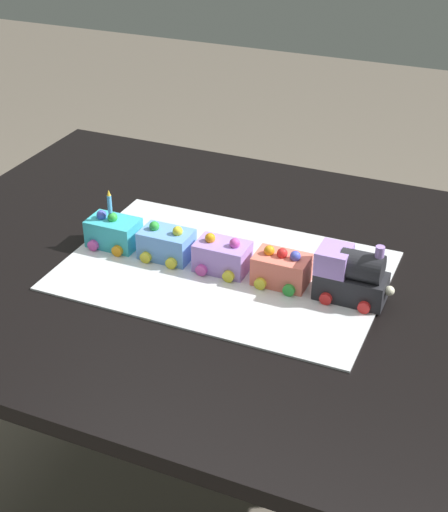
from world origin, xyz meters
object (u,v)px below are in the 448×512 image
(cake_locomotive, at_px, (351,275))
(birthday_candle, at_px, (109,202))
(dining_table, at_px, (245,315))
(cake_car_caboose_sky_blue, at_px, (167,244))
(cake_car_flatbed_coral, at_px, (281,269))
(cake_car_tanker_lavender, at_px, (222,256))
(cake_car_gondola_turquoise, at_px, (114,232))

(cake_locomotive, bearing_deg, birthday_candle, -0.00)
(dining_table, relative_size, cake_car_caboose_sky_blue, 14.00)
(cake_car_flatbed_coral, bearing_deg, cake_car_caboose_sky_blue, -0.00)
(cake_car_tanker_lavender, height_order, birthday_candle, birthday_candle)
(cake_car_tanker_lavender, distance_m, cake_car_gondola_turquoise, 0.24)
(dining_table, height_order, cake_car_tanker_lavender, cake_car_tanker_lavender)
(cake_car_flatbed_coral, relative_size, cake_car_caboose_sky_blue, 1.00)
(cake_car_caboose_sky_blue, relative_size, cake_car_gondola_turquoise, 1.00)
(cake_car_tanker_lavender, bearing_deg, cake_car_flatbed_coral, 180.00)
(cake_car_tanker_lavender, relative_size, birthday_candle, 2.04)
(cake_car_tanker_lavender, xyz_separation_m, cake_car_caboose_sky_blue, (0.12, 0.00, 0.00))
(cake_car_caboose_sky_blue, bearing_deg, birthday_candle, -0.00)
(cake_car_gondola_turquoise, xyz_separation_m, birthday_candle, (0.00, -0.00, 0.07))
(cake_car_flatbed_coral, distance_m, birthday_candle, 0.36)
(cake_locomotive, distance_m, cake_car_gondola_turquoise, 0.48)
(cake_car_tanker_lavender, bearing_deg, cake_locomotive, -180.00)
(cake_car_flatbed_coral, xyz_separation_m, cake_car_gondola_turquoise, (0.35, -0.00, -0.00))
(cake_locomotive, xyz_separation_m, cake_car_caboose_sky_blue, (0.36, 0.00, -0.02))
(cake_car_flatbed_coral, bearing_deg, dining_table, -16.75)
(cake_car_flatbed_coral, height_order, cake_car_tanker_lavender, same)
(cake_car_flatbed_coral, xyz_separation_m, cake_car_caboose_sky_blue, (0.24, -0.00, -0.00))
(cake_car_tanker_lavender, relative_size, cake_car_caboose_sky_blue, 1.00)
(cake_car_gondola_turquoise, bearing_deg, dining_table, -174.94)
(cake_car_caboose_sky_blue, xyz_separation_m, birthday_candle, (0.12, -0.00, 0.07))
(cake_car_tanker_lavender, xyz_separation_m, cake_car_gondola_turquoise, (0.24, 0.00, 0.00))
(birthday_candle, bearing_deg, dining_table, -175.00)
(cake_car_tanker_lavender, distance_m, cake_car_caboose_sky_blue, 0.12)
(cake_car_flatbed_coral, bearing_deg, birthday_candle, -0.00)
(cake_car_tanker_lavender, bearing_deg, birthday_candle, -0.00)
(dining_table, distance_m, cake_car_flatbed_coral, 0.16)
(dining_table, bearing_deg, cake_car_caboose_sky_blue, 8.87)
(dining_table, height_order, birthday_candle, birthday_candle)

